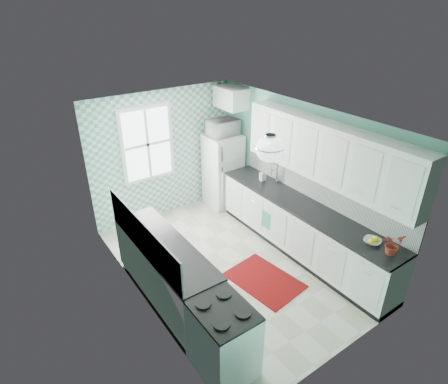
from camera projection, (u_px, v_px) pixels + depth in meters
floor at (230, 265)px, 6.26m from camera, size 3.00×4.40×0.02m
ceiling at (232, 118)px, 5.08m from camera, size 3.00×4.40×0.02m
wall_back at (164, 154)px, 7.27m from camera, size 3.00×0.02×2.50m
wall_front at (350, 279)px, 4.07m from camera, size 3.00×0.02×2.50m
wall_left at (138, 231)px, 4.90m from camera, size 0.02×4.40×2.50m
wall_right at (302, 175)px, 6.44m from camera, size 0.02×4.40×2.50m
accent_wall at (165, 155)px, 7.26m from camera, size 3.00×0.01×2.50m
window at (147, 144)px, 6.92m from camera, size 1.04×0.05×1.44m
backsplash_right at (318, 187)px, 6.16m from camera, size 0.02×3.60×0.51m
backsplash_left at (142, 237)px, 4.89m from camera, size 0.02×2.15×0.51m
upper_cabinets_right at (326, 152)px, 5.61m from camera, size 0.33×3.20×0.90m
upper_cabinet_fridge at (230, 97)px, 7.19m from camera, size 0.40×0.74×0.40m
ceiling_light at (270, 148)px, 4.59m from camera, size 0.34×0.34×0.35m
base_cabinets_right at (301, 230)px, 6.36m from camera, size 0.60×3.60×0.90m
countertop_right at (303, 206)px, 6.13m from camera, size 0.63×3.60×0.04m
base_cabinets_left at (166, 273)px, 5.38m from camera, size 0.60×2.15×0.90m
countertop_left at (164, 246)px, 5.17m from camera, size 0.63×2.15×0.04m
fridge at (223, 171)px, 7.76m from camera, size 0.67×0.67×1.53m
stove at (223, 338)px, 4.32m from camera, size 0.61×0.76×0.91m
sink at (269, 186)px, 6.78m from camera, size 0.53×0.45×0.53m
rug at (264, 280)px, 5.90m from camera, size 0.93×1.22×0.02m
dish_towel at (266, 220)px, 6.59m from camera, size 0.02×0.21×0.32m
fruit_bowl at (372, 241)px, 5.18m from camera, size 0.30×0.30×0.06m
potted_plant at (392, 244)px, 4.92m from camera, size 0.27×0.24×0.29m
soap_bottle at (263, 175)px, 6.92m from camera, size 0.11×0.11×0.22m
microwave at (223, 128)px, 7.34m from camera, size 0.58×0.40×0.32m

